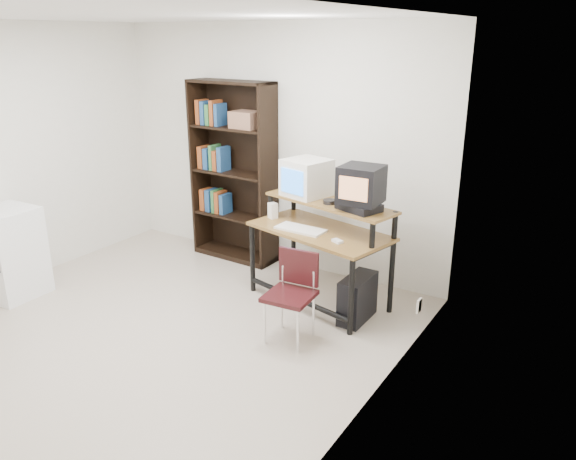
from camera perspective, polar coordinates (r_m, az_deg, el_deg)
The scene contains 18 objects.
floor at distance 5.12m, azimuth -13.63°, elevation -10.14°, with size 4.00×4.00×0.01m, color beige.
ceiling at distance 4.50m, azimuth -16.38°, elevation 20.28°, with size 4.00×4.00×0.01m, color white.
back_wall at distance 6.14m, azimuth -1.23°, elevation 8.32°, with size 4.00×0.01×2.60m, color white.
right_wall at distance 3.51m, azimuth 8.33°, elevation -0.28°, with size 0.01×4.00×2.60m, color white.
computer_desk at distance 5.29m, azimuth 3.42°, elevation -0.25°, with size 1.45×0.95×0.98m.
crt_monitor at distance 5.43m, azimuth 1.88°, elevation 5.28°, with size 0.47×0.47×0.37m.
vcr at distance 5.03m, azimuth 7.22°, elevation 2.31°, with size 0.36×0.26×0.08m, color black.
crt_tv at distance 4.99m, azimuth 7.45°, elevation 4.61°, with size 0.36×0.37×0.33m.
cd_spindle at distance 5.21m, azimuth 4.22°, elevation 2.82°, with size 0.12×0.12×0.05m, color #26262B.
keyboard at distance 5.24m, azimuth 1.28°, elevation 0.01°, with size 0.47×0.21×0.04m, color white.
mousepad at distance 4.96m, azimuth 5.27°, elevation -1.36°, with size 0.22×0.18×0.01m, color black.
mouse at distance 4.95m, azimuth 5.03°, elevation -1.18°, with size 0.10×0.06×0.03m, color white.
desk_speaker at distance 5.57m, azimuth -1.55°, elevation 1.91°, with size 0.08×0.07×0.17m, color white.
pc_tower at distance 5.14m, azimuth 7.07°, elevation -6.90°, with size 0.20×0.45×0.42m, color black.
school_chair at distance 4.72m, azimuth 0.50°, elevation -5.81°, with size 0.41×0.41×0.76m.
bookshelf at distance 6.35m, azimuth -5.47°, elevation 6.02°, with size 1.01×0.37×2.01m.
mini_fridge at distance 6.13m, azimuth -26.45°, elevation -2.08°, with size 0.54×0.54×0.89m.
wall_outlet at distance 4.90m, azimuth 13.17°, elevation -7.49°, with size 0.02×0.08×0.12m, color beige.
Camera 1 is at (3.30, -3.05, 2.46)m, focal length 35.00 mm.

